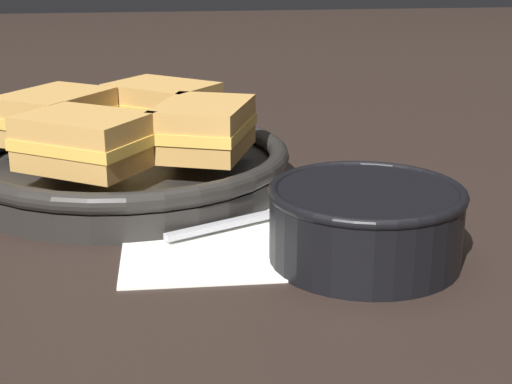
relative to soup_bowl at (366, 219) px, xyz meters
name	(u,v)px	position (x,y,z in m)	size (l,w,h in m)	color
ground_plane	(295,240)	(-0.04, 0.05, -0.03)	(4.00, 4.00, 0.00)	black
napkin	(256,235)	(-0.07, 0.06, -0.03)	(0.22, 0.19, 0.00)	white
soup_bowl	(366,219)	(0.00, 0.00, 0.00)	(0.14, 0.14, 0.06)	black
spoon	(274,213)	(-0.05, 0.09, -0.02)	(0.14, 0.08, 0.01)	#B7B7BC
skillet	(127,167)	(-0.18, 0.20, -0.01)	(0.40, 0.30, 0.04)	black
sandwich_near_left	(56,116)	(-0.24, 0.24, 0.03)	(0.12, 0.13, 0.05)	#C18E47
sandwich_near_right	(84,141)	(-0.21, 0.13, 0.03)	(0.13, 0.12, 0.05)	#C18E47
sandwich_far_left	(203,128)	(-0.11, 0.17, 0.03)	(0.11, 0.12, 0.05)	#C18E47
sandwich_far_right	(162,106)	(-0.14, 0.27, 0.03)	(0.13, 0.12, 0.05)	#C18E47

